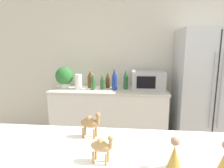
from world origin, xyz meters
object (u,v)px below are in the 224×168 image
at_px(back_bottle_6, 93,82).
at_px(back_bottle_1, 103,82).
at_px(back_bottle_0, 126,80).
at_px(wise_man_figurine_crimson, 174,155).
at_px(back_bottle_4, 114,81).
at_px(camel_figurine, 90,122).
at_px(refrigerator, 206,92).
at_px(camel_figurine_second, 102,146).
at_px(microwave, 148,80).
at_px(back_bottle_3, 108,80).
at_px(back_bottle_5, 115,79).
at_px(paper_towel_roll, 78,82).
at_px(back_bottle_2, 90,79).
at_px(potted_plant, 65,77).

bearing_deg(back_bottle_6, back_bottle_1, 33.29).
xyz_separation_m(back_bottle_0, wise_man_figurine_crimson, (0.29, -2.13, 0.00)).
bearing_deg(back_bottle_4, back_bottle_6, -156.96).
bearing_deg(camel_figurine, refrigerator, 53.38).
xyz_separation_m(back_bottle_0, camel_figurine_second, (-0.05, -2.11, 0.02)).
relative_size(microwave, back_bottle_6, 1.96).
bearing_deg(wise_man_figurine_crimson, camel_figurine_second, 177.50).
xyz_separation_m(back_bottle_1, back_bottle_3, (0.07, 0.09, 0.01)).
relative_size(refrigerator, back_bottle_1, 7.66).
relative_size(refrigerator, back_bottle_5, 5.40).
bearing_deg(camel_figurine_second, microwave, 79.71).
distance_m(back_bottle_5, wise_man_figurine_crimson, 2.10).
height_order(back_bottle_5, wise_man_figurine_crimson, back_bottle_5).
height_order(back_bottle_3, back_bottle_6, back_bottle_3).
bearing_deg(back_bottle_6, back_bottle_4, 23.04).
xyz_separation_m(paper_towel_roll, back_bottle_2, (0.16, 0.10, 0.02)).
relative_size(refrigerator, paper_towel_roll, 7.79).
bearing_deg(back_bottle_2, back_bottle_4, 0.15).
bearing_deg(potted_plant, wise_man_figurine_crimson, -59.45).
distance_m(potted_plant, back_bottle_4, 0.77).
xyz_separation_m(back_bottle_3, camel_figurine, (0.12, -1.92, 0.06)).
xyz_separation_m(microwave, back_bottle_3, (-0.62, 0.08, -0.02)).
bearing_deg(camel_figurine, back_bottle_1, 96.08).
bearing_deg(back_bottle_4, paper_towel_roll, -169.00).
xyz_separation_m(back_bottle_1, back_bottle_5, (0.19, -0.06, 0.05)).
relative_size(back_bottle_2, back_bottle_6, 1.17).
height_order(camel_figurine, wise_man_figurine_crimson, camel_figurine).
height_order(paper_towel_roll, camel_figurine_second, camel_figurine_second).
relative_size(paper_towel_roll, back_bottle_4, 0.92).
relative_size(back_bottle_6, camel_figurine_second, 1.64).
bearing_deg(microwave, camel_figurine_second, -100.29).
bearing_deg(back_bottle_1, back_bottle_4, 14.00).
bearing_deg(back_bottle_4, potted_plant, -175.42).
bearing_deg(back_bottle_5, back_bottle_0, 25.23).
relative_size(back_bottle_4, camel_figurine_second, 1.66).
relative_size(back_bottle_0, back_bottle_3, 1.20).
distance_m(refrigerator, back_bottle_3, 1.45).
xyz_separation_m(back_bottle_2, camel_figurine_second, (0.51, -2.13, 0.03)).
distance_m(paper_towel_roll, camel_figurine, 1.85).
relative_size(back_bottle_4, back_bottle_5, 0.76).
bearing_deg(wise_man_figurine_crimson, back_bottle_6, 111.02).
distance_m(back_bottle_2, back_bottle_5, 0.40).
bearing_deg(back_bottle_1, camel_figurine_second, -81.68).
height_order(microwave, back_bottle_4, microwave).
relative_size(back_bottle_3, back_bottle_4, 1.02).
bearing_deg(camel_figurine, back_bottle_4, 90.65).
xyz_separation_m(back_bottle_4, camel_figurine_second, (0.13, -2.13, 0.05)).
relative_size(camel_figurine_second, wise_man_figurine_crimson, 0.95).
bearing_deg(back_bottle_1, back_bottle_5, -16.51).
relative_size(microwave, camel_figurine_second, 3.23).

